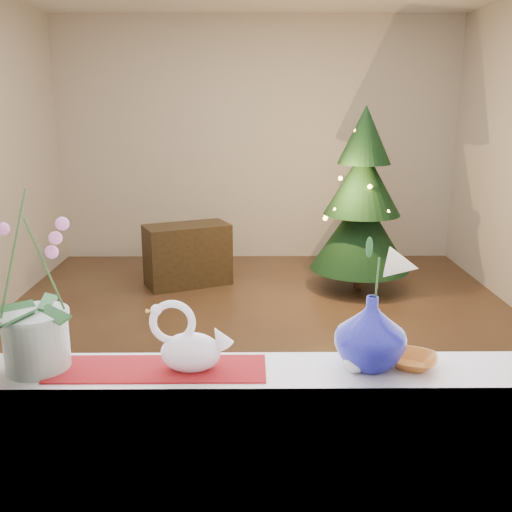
{
  "coord_description": "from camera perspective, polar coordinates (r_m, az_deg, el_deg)",
  "views": [
    {
      "loc": [
        -0.08,
        -4.06,
        1.75
      ],
      "look_at": [
        -0.05,
        -1.4,
        1.04
      ],
      "focal_mm": 40.0,
      "sensor_mm": 36.0,
      "label": 1
    }
  ],
  "objects": [
    {
      "name": "swan",
      "position": [
        1.85,
        -6.58,
        -8.12
      ],
      "size": [
        0.27,
        0.13,
        0.23
      ],
      "primitive_type": null,
      "rotation": [
        0.0,
        0.0,
        0.02
      ],
      "color": "white",
      "rests_on": "windowsill"
    },
    {
      "name": "side_table",
      "position": [
        5.7,
        -6.86,
        0.12
      ],
      "size": [
        0.91,
        0.7,
        0.61
      ],
      "primitive_type": "cube",
      "rotation": [
        0.0,
        0.0,
        0.42
      ],
      "color": "black",
      "rests_on": "ground"
    },
    {
      "name": "amber_dish",
      "position": [
        1.97,
        15.24,
        -10.16
      ],
      "size": [
        0.18,
        0.18,
        0.04
      ],
      "primitive_type": "imported",
      "rotation": [
        0.0,
        0.0,
        -0.41
      ],
      "color": "#AA5B1C",
      "rests_on": "windowsill"
    },
    {
      "name": "xmas_tree",
      "position": [
        5.52,
        10.56,
        5.54
      ],
      "size": [
        1.24,
        1.24,
        1.75
      ],
      "primitive_type": null,
      "rotation": [
        0.0,
        0.0,
        0.38
      ],
      "color": "black",
      "rests_on": "ground"
    },
    {
      "name": "window_frame",
      "position": [
        1.6,
        2.28,
        12.99
      ],
      "size": [
        2.22,
        0.06,
        1.6
      ],
      "primitive_type": null,
      "color": "white",
      "rests_on": "windowsill"
    },
    {
      "name": "wall_front",
      "position": [
        1.62,
        2.2,
        0.47
      ],
      "size": [
        4.5,
        0.1,
        2.7
      ],
      "primitive_type": "cube",
      "color": "beige",
      "rests_on": "ground"
    },
    {
      "name": "paperweight",
      "position": [
        1.88,
        9.87,
        -10.37
      ],
      "size": [
        0.09,
        0.09,
        0.07
      ],
      "primitive_type": "sphere",
      "rotation": [
        0.0,
        0.0,
        -0.19
      ],
      "color": "silver",
      "rests_on": "windowsill"
    },
    {
      "name": "orchid_pot",
      "position": [
        1.91,
        -21.74,
        -1.64
      ],
      "size": [
        0.24,
        0.24,
        0.65
      ],
      "primitive_type": null,
      "rotation": [
        0.0,
        0.0,
        -0.1
      ],
      "color": "beige",
      "rests_on": "windowsill"
    },
    {
      "name": "wall_back",
      "position": [
        6.58,
        0.16,
        11.43
      ],
      "size": [
        4.5,
        0.1,
        2.7
      ],
      "primitive_type": "cube",
      "color": "beige",
      "rests_on": "ground"
    },
    {
      "name": "blue_vase",
      "position": [
        1.89,
        11.42,
        -6.94
      ],
      "size": [
        0.32,
        0.32,
        0.28
      ],
      "primitive_type": "imported",
      "rotation": [
        0.0,
        0.0,
        -0.22
      ],
      "color": "navy",
      "rests_on": "windowsill"
    },
    {
      "name": "lily",
      "position": [
        1.82,
        11.81,
        0.21
      ],
      "size": [
        0.15,
        0.09,
        0.21
      ],
      "primitive_type": null,
      "color": "silver",
      "rests_on": "blue_vase"
    },
    {
      "name": "ground",
      "position": [
        4.43,
        0.53,
        -8.39
      ],
      "size": [
        5.0,
        5.0,
        0.0
      ],
      "primitive_type": "plane",
      "color": "#3D2519",
      "rests_on": "ground"
    },
    {
      "name": "runner",
      "position": [
        1.91,
        -9.78,
        -11.06
      ],
      "size": [
        0.7,
        0.2,
        0.01
      ],
      "primitive_type": "cube",
      "color": "maroon",
      "rests_on": "windowsill"
    },
    {
      "name": "windowsill",
      "position": [
        1.9,
        1.88,
        -11.79
      ],
      "size": [
        2.2,
        0.26,
        0.04
      ],
      "primitive_type": "cube",
      "color": "white",
      "rests_on": "window_apron"
    }
  ]
}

